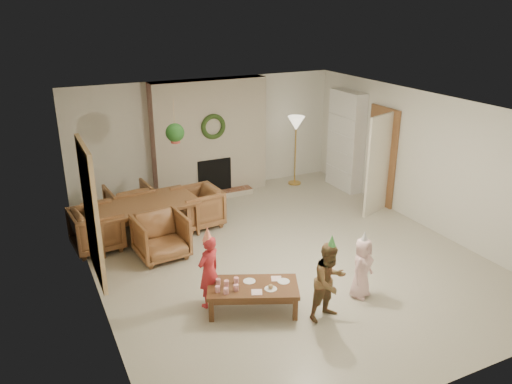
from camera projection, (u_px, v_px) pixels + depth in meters
floor at (282, 255)px, 8.53m from camera, size 7.00×7.00×0.00m
ceiling at (285, 108)px, 7.64m from camera, size 7.00×7.00×0.00m
wall_back at (207, 136)px, 11.03m from camera, size 7.00×0.00×7.00m
wall_front at (449, 292)px, 5.14m from camera, size 7.00×0.00×7.00m
wall_left at (90, 218)px, 6.86m from camera, size 0.00×7.00×7.00m
wall_right at (426, 161)px, 9.31m from camera, size 0.00×7.00×7.00m
fireplace_mass at (210, 138)px, 10.86m from camera, size 2.50×0.40×2.50m
fireplace_hearth at (217, 195)px, 10.99m from camera, size 1.60×0.30×0.12m
fireplace_firebox at (214, 176)px, 10.99m from camera, size 0.75×0.12×0.75m
fireplace_wreath at (213, 127)px, 10.56m from camera, size 0.54×0.10×0.54m
floor_lamp_base at (294, 183)px, 11.85m from camera, size 0.30×0.30×0.03m
floor_lamp_post at (295, 153)px, 11.59m from camera, size 0.03×0.03×1.44m
floor_lamp_shade at (296, 123)px, 11.34m from camera, size 0.38×0.38×0.32m
bookshelf_carcass at (346, 141)px, 11.23m from camera, size 0.30×1.00×2.20m
bookshelf_shelf_a at (343, 169)px, 11.45m from camera, size 0.30×0.92×0.03m
bookshelf_shelf_b at (344, 152)px, 11.31m from camera, size 0.30×0.92×0.03m
bookshelf_shelf_c at (345, 134)px, 11.17m from camera, size 0.30×0.92×0.03m
bookshelf_shelf_d at (347, 116)px, 11.03m from camera, size 0.30×0.92×0.03m
books_row_lower at (347, 165)px, 11.27m from camera, size 0.20×0.40×0.24m
books_row_mid at (343, 145)px, 11.29m from camera, size 0.20×0.44×0.24m
books_row_upper at (348, 130)px, 11.03m from camera, size 0.20×0.36×0.22m
door_frame at (382, 156)px, 10.38m from camera, size 0.05×0.86×2.04m
door_leaf at (379, 165)px, 9.91m from camera, size 0.77×0.32×2.00m
curtain_panel at (91, 213)px, 7.05m from camera, size 0.06×1.20×2.00m
dining_table at (144, 221)px, 9.03m from camera, size 2.00×1.23×0.67m
dining_chair_near at (161, 236)px, 8.34m from camera, size 0.86×0.88×0.74m
dining_chair_far at (129, 204)px, 9.69m from camera, size 0.86×0.88×0.74m
dining_chair_left at (97, 229)px, 8.61m from camera, size 0.88×0.86×0.74m
dining_chair_right at (198, 207)px, 9.52m from camera, size 0.88×0.86×0.74m
hanging_plant_cord at (174, 119)px, 8.50m from camera, size 0.01×0.01×0.70m
hanging_plant_pot at (175, 139)px, 8.62m from camera, size 0.16×0.16×0.12m
hanging_plant_foliage at (175, 133)px, 8.58m from camera, size 0.32×0.32×0.32m
coffee_table_top at (253, 287)px, 6.90m from camera, size 1.38×1.07×0.06m
coffee_table_apron at (253, 292)px, 6.92m from camera, size 1.25×0.94×0.08m
coffee_leg_fl at (211, 311)px, 6.72m from camera, size 0.09×0.09×0.32m
coffee_leg_fr at (295, 309)px, 6.75m from camera, size 0.09×0.09×0.32m
coffee_leg_bl at (213, 290)px, 7.19m from camera, size 0.09×0.09×0.32m
coffee_leg_br at (292, 289)px, 7.22m from camera, size 0.09×0.09×0.32m
cup_a at (218, 289)px, 6.73m from camera, size 0.09×0.09×0.09m
cup_b at (218, 282)px, 6.91m from camera, size 0.09×0.09×0.09m
cup_c at (226, 291)px, 6.69m from camera, size 0.09×0.09×0.09m
cup_d at (226, 283)px, 6.87m from camera, size 0.09×0.09×0.09m
cup_e at (236, 288)px, 6.76m from camera, size 0.09×0.09×0.09m
cup_f at (236, 280)px, 6.94m from camera, size 0.09×0.09×0.09m
plate_a at (249, 281)px, 6.99m from camera, size 0.23×0.23×0.01m
plate_b at (271, 289)px, 6.81m from camera, size 0.23×0.23×0.01m
plate_c at (284, 281)px, 6.99m from camera, size 0.23×0.23×0.01m
food_scoop at (271, 286)px, 6.79m from camera, size 0.09×0.09×0.07m
napkin_left at (257, 292)px, 6.73m from camera, size 0.19×0.19×0.01m
napkin_right at (276, 279)px, 7.06m from camera, size 0.19×0.19×0.01m
child_red at (209, 271)px, 6.95m from camera, size 0.46×0.40×1.06m
party_hat_red at (207, 234)px, 6.75m from camera, size 0.16×0.16×0.20m
child_plaid at (329, 281)px, 6.67m from camera, size 0.60×0.50×1.10m
party_hat_plaid at (332, 241)px, 6.46m from camera, size 0.15×0.15×0.18m
child_pink at (362, 268)px, 7.20m from camera, size 0.53×0.45×0.91m
party_hat_pink at (365, 237)px, 7.03m from camera, size 0.15×0.15×0.16m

